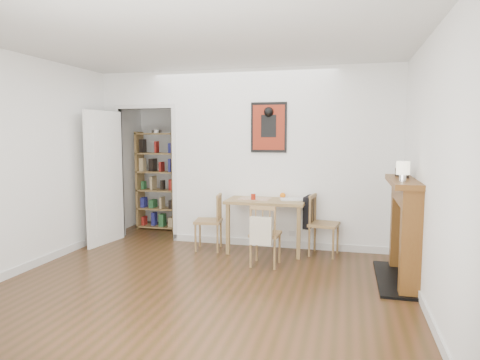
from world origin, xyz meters
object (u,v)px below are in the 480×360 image
(notebook, at_px, (292,199))
(fireplace, at_px, (406,227))
(bookshelf, at_px, (158,181))
(ceramic_jar_a, at_px, (405,173))
(orange_fruit, at_px, (283,195))
(chair_front, at_px, (265,234))
(red_glass, at_px, (253,197))
(chair_right, at_px, (323,224))
(mantel_lamp, at_px, (403,169))
(chair_left, at_px, (208,222))
(dining_table, at_px, (267,206))
(ceramic_jar_b, at_px, (399,172))

(notebook, bearing_deg, fireplace, -32.56)
(bookshelf, bearing_deg, ceramic_jar_a, -24.38)
(orange_fruit, distance_m, ceramic_jar_a, 1.82)
(chair_front, relative_size, red_glass, 9.39)
(chair_right, bearing_deg, ceramic_jar_a, -38.68)
(red_glass, bearing_deg, mantel_lamp, -30.64)
(chair_left, height_order, chair_front, chair_left)
(dining_table, xyz_separation_m, ceramic_jar_b, (1.68, -0.54, 0.56))
(chair_right, relative_size, notebook, 2.56)
(chair_left, distance_m, red_glass, 0.76)
(chair_front, bearing_deg, bookshelf, 143.36)
(chair_front, xyz_separation_m, orange_fruit, (0.09, 0.83, 0.39))
(mantel_lamp, bearing_deg, notebook, 136.86)
(notebook, distance_m, ceramic_jar_b, 1.51)
(fireplace, height_order, notebook, fireplace)
(mantel_lamp, height_order, ceramic_jar_b, mantel_lamp)
(chair_right, bearing_deg, red_glass, -173.78)
(chair_right, height_order, notebook, chair_right)
(chair_right, xyz_separation_m, chair_front, (-0.67, -0.67, -0.03))
(chair_right, bearing_deg, chair_left, -175.40)
(red_glass, bearing_deg, chair_left, -177.77)
(chair_front, distance_m, orange_fruit, 0.92)
(fireplace, bearing_deg, chair_front, 173.69)
(dining_table, distance_m, red_glass, 0.24)
(red_glass, bearing_deg, ceramic_jar_a, -19.00)
(red_glass, bearing_deg, chair_front, -63.84)
(dining_table, height_order, chair_front, chair_front)
(dining_table, bearing_deg, chair_left, -171.31)
(notebook, xyz_separation_m, mantel_lamp, (1.29, -1.21, 0.54))
(mantel_lamp, bearing_deg, chair_right, 126.33)
(fireplace, relative_size, notebook, 3.83)
(dining_table, xyz_separation_m, fireplace, (1.74, -0.85, -0.04))
(notebook, bearing_deg, chair_front, -109.41)
(dining_table, bearing_deg, chair_right, 0.22)
(dining_table, bearing_deg, bookshelf, 154.99)
(chair_front, relative_size, notebook, 2.41)
(chair_right, relative_size, mantel_lamp, 3.89)
(orange_fruit, height_order, ceramic_jar_a, ceramic_jar_a)
(chair_right, xyz_separation_m, bookshelf, (-2.90, 0.99, 0.41))
(red_glass, relative_size, orange_fruit, 1.03)
(ceramic_jar_a, bearing_deg, orange_fruit, 149.13)
(red_glass, distance_m, notebook, 0.54)
(orange_fruit, xyz_separation_m, ceramic_jar_a, (1.52, -0.91, 0.43))
(orange_fruit, bearing_deg, chair_right, -14.85)
(chair_right, relative_size, ceramic_jar_b, 8.37)
(dining_table, bearing_deg, ceramic_jar_a, -23.60)
(chair_right, bearing_deg, orange_fruit, 165.15)
(chair_right, xyz_separation_m, ceramic_jar_b, (0.90, -0.54, 0.78))
(chair_front, bearing_deg, dining_table, 99.24)
(dining_table, xyz_separation_m, chair_right, (0.78, 0.00, -0.22))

